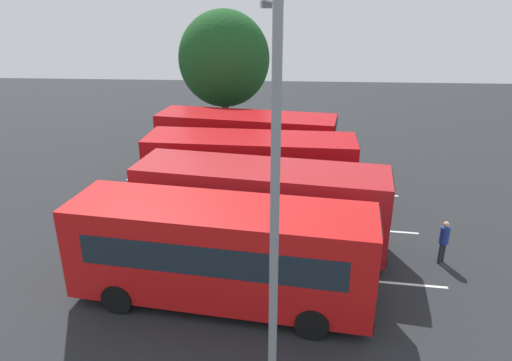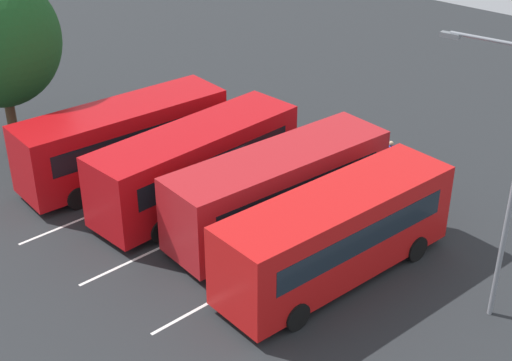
% 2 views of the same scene
% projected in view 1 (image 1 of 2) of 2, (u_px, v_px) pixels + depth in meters
% --- Properties ---
extents(ground_plane, '(67.36, 67.36, 0.00)m').
position_uv_depth(ground_plane, '(251.00, 221.00, 19.58)').
color(ground_plane, '#232628').
extents(bus_far_left, '(9.30, 3.68, 3.19)m').
position_uv_depth(bus_far_left, '(222.00, 251.00, 13.95)').
color(bus_far_left, red).
rests_on(bus_far_left, ground).
extents(bus_center_left, '(9.32, 3.85, 3.19)m').
position_uv_depth(bus_center_left, '(261.00, 204.00, 17.01)').
color(bus_center_left, '#AD191E').
rests_on(bus_center_left, ground).
extents(bus_center_right, '(9.16, 2.95, 3.19)m').
position_uv_depth(bus_center_right, '(251.00, 168.00, 20.50)').
color(bus_center_right, '#B70C11').
rests_on(bus_center_right, ground).
extents(bus_far_right, '(9.32, 3.84, 3.19)m').
position_uv_depth(bus_far_right, '(247.00, 142.00, 24.13)').
color(bus_far_right, '#B70C11').
rests_on(bus_far_right, ground).
extents(pedestrian, '(0.45, 0.45, 1.62)m').
position_uv_depth(pedestrian, '(444.00, 239.00, 16.26)').
color(pedestrian, '#232833').
rests_on(pedestrian, ground).
extents(street_lamp, '(0.50, 2.84, 8.88)m').
position_uv_depth(street_lamp, '(273.00, 224.00, 8.28)').
color(street_lamp, gray).
rests_on(street_lamp, ground).
extents(depot_tree, '(5.52, 4.96, 8.09)m').
position_uv_depth(depot_tree, '(224.00, 59.00, 28.27)').
color(depot_tree, '#4C3823').
rests_on(depot_tree, ground).
extents(lane_stripe_outer_left, '(13.51, 1.36, 0.01)m').
position_uv_depth(lane_stripe_outer_left, '(243.00, 270.00, 16.15)').
color(lane_stripe_outer_left, silver).
rests_on(lane_stripe_outer_left, ground).
extents(lane_stripe_inner_left, '(13.51, 1.36, 0.01)m').
position_uv_depth(lane_stripe_inner_left, '(251.00, 221.00, 19.58)').
color(lane_stripe_inner_left, silver).
rests_on(lane_stripe_inner_left, ground).
extents(lane_stripe_inner_right, '(13.51, 1.36, 0.01)m').
position_uv_depth(lane_stripe_inner_right, '(257.00, 187.00, 23.01)').
color(lane_stripe_inner_right, silver).
rests_on(lane_stripe_inner_right, ground).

